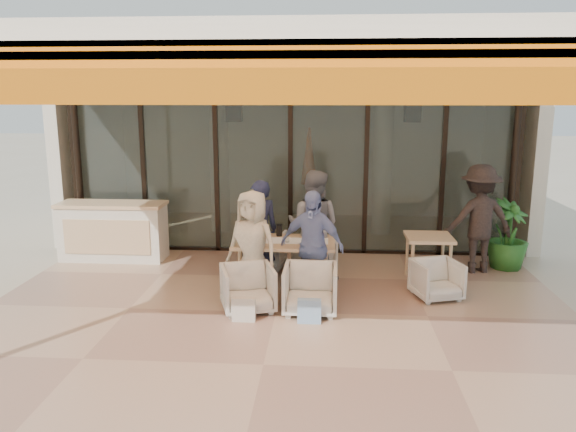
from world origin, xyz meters
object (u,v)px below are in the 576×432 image
Objects in this scene: potted_palm at (508,235)px; diner_navy at (260,230)px; side_table at (429,243)px; side_chair at (437,278)px; dining_table at (284,244)px; chair_near_left at (248,287)px; chair_near_right at (310,287)px; standing_woman at (479,219)px; chair_far_left at (264,249)px; host_counter at (113,231)px; diner_periwinkle at (312,246)px; diner_grey at (313,226)px; chair_far_right at (314,252)px; diner_cream at (252,245)px.

diner_navy is at bearing -169.41° from potted_palm.
side_table is 0.82m from side_chair.
chair_near_left is (-0.41, -0.96, -0.34)m from dining_table.
dining_table is 1.10m from chair_near_left.
standing_woman is (2.67, 1.96, 0.53)m from chair_near_right.
chair_far_left is 1.12× the size of side_chair.
host_counter is 5.38m from side_table.
potted_palm is (3.22, 2.16, 0.23)m from chair_near_right.
chair_near_right is 0.41× the size of standing_woman.
standing_woman is at bearing 11.90° from chair_near_left.
diner_periwinkle is 1.85m from side_chair.
dining_table is 1.08m from chair_far_left.
diner_grey reaches higher than host_counter.
diner_periwinkle is at bearing -152.72° from potted_palm.
potted_palm is at bearing 18.27° from dining_table.
diner_navy is at bearing -1.70° from standing_woman.
dining_table is 0.84× the size of standing_woman.
diner_grey is 2.79× the size of side_chair.
host_counter is at bearing 157.87° from dining_table.
chair_far_left is at bearing 140.32° from diner_periwinkle.
chair_near_left is at bearing 74.90° from diner_grey.
dining_table is 3.26m from standing_woman.
chair_far_left is 3.55m from standing_woman.
chair_near_left is 0.40× the size of diner_grey.
host_counter is 2.95× the size of side_chair.
chair_near_left is 0.96× the size of chair_near_right.
diner_navy is at bearing -179.97° from side_table.
chair_far_left is (-0.41, 0.94, -0.34)m from dining_table.
host_counter is 6.21m from standing_woman.
chair_far_left is 0.44× the size of diner_periwinkle.
chair_near_left is at bearing -129.88° from diner_periwinkle.
side_chair is (1.78, -1.25, -0.00)m from chair_far_right.
chair_far_left is at bearing -14.89° from diner_grey.
chair_far_right is 1.48m from diner_periwinkle.
diner_grey is 2.35× the size of side_table.
host_counter is 3.94m from diner_periwinkle.
diner_cream reaches higher than chair_near_right.
chair_far_right is at bearing 90.89° from chair_near_right.
diner_periwinkle reaches higher than side_table.
host_counter is 1.23× the size of dining_table.
chair_near_left is (-0.84, -1.90, 0.03)m from chair_far_right.
host_counter is 3.55m from chair_far_right.
diner_navy is 2.14× the size of side_table.
chair_near_right is (0.84, 0.00, 0.01)m from chair_near_left.
side_chair is 0.52× the size of potted_palm.
host_counter is 2.54× the size of chair_near_right.
diner_grey is 1.10× the size of diner_periwinkle.
diner_grey is at bearing 46.21° from dining_table.
chair_far_right is at bearing -175.41° from potted_palm.
chair_near_right is at bearing 25.55° from standing_woman.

